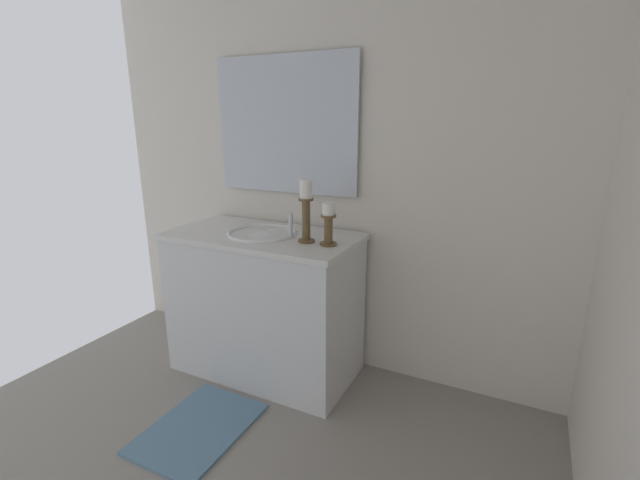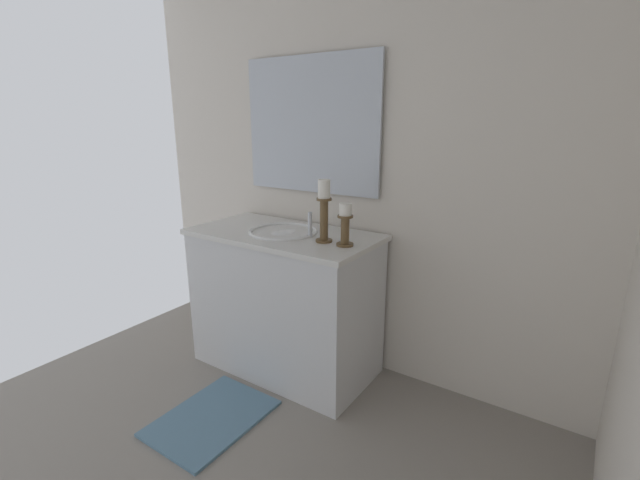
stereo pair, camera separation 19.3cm
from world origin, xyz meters
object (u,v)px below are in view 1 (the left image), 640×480
(vanity_cabinet, at_px, (265,303))
(candle_holder_short, at_px, (306,209))
(sink_basin, at_px, (263,240))
(candle_holder_tall, at_px, (328,223))
(mirror, at_px, (285,126))
(bath_mat, at_px, (199,428))

(vanity_cabinet, height_order, candle_holder_short, candle_holder_short)
(sink_basin, relative_size, candle_holder_short, 1.21)
(vanity_cabinet, xyz_separation_m, sink_basin, (-0.00, 0.00, 0.39))
(candle_holder_tall, height_order, candle_holder_short, candle_holder_short)
(mirror, relative_size, candle_holder_short, 2.80)
(mirror, distance_m, candle_holder_short, 0.61)
(sink_basin, xyz_separation_m, mirror, (-0.28, -0.00, 0.63))
(candle_holder_short, height_order, bath_mat, candle_holder_short)
(mirror, xyz_separation_m, candle_holder_short, (0.32, 0.31, -0.42))
(vanity_cabinet, bearing_deg, sink_basin, 90.00)
(sink_basin, bearing_deg, mirror, -179.80)
(bath_mat, bearing_deg, sink_basin, 179.91)
(vanity_cabinet, distance_m, candle_holder_tall, 0.70)
(vanity_cabinet, distance_m, mirror, 1.06)
(mirror, distance_m, candle_holder_tall, 0.72)
(mirror, height_order, bath_mat, mirror)
(vanity_cabinet, relative_size, candle_holder_short, 3.35)
(vanity_cabinet, distance_m, sink_basin, 0.39)
(mirror, xyz_separation_m, candle_holder_tall, (0.32, 0.44, -0.48))
(vanity_cabinet, bearing_deg, candle_holder_short, 82.98)
(vanity_cabinet, height_order, mirror, mirror)
(candle_holder_tall, xyz_separation_m, bath_mat, (0.59, -0.44, -0.97))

